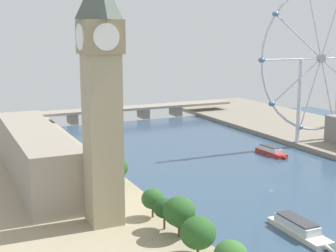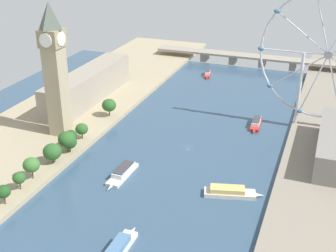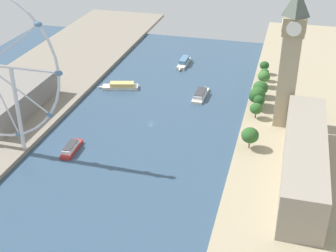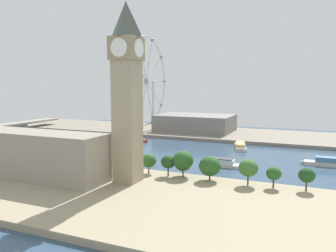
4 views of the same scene
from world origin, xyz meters
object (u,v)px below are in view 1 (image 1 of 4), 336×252
river_bridge (126,110)px  tour_boat_3 (299,228)px  clock_tower (102,96)px  tour_boat_2 (112,130)px  ferris_wheel (321,60)px  parliament_block (35,155)px  tour_boat_0 (271,151)px

river_bridge → tour_boat_3: (-25.15, -251.65, -5.45)m
clock_tower → tour_boat_2: 184.59m
ferris_wheel → river_bridge: ferris_wheel is taller
parliament_block → ferris_wheel: ferris_wheel is taller
clock_tower → ferris_wheel: bearing=24.1°
tour_boat_0 → tour_boat_2: 121.74m
clock_tower → tour_boat_2: bearing=70.7°
tour_boat_0 → tour_boat_2: bearing=-150.0°
river_bridge → tour_boat_0: river_bridge is taller
parliament_block → tour_boat_0: size_ratio=4.17×
tour_boat_0 → river_bridge: bearing=-169.3°
tour_boat_2 → tour_boat_3: (4.14, -201.34, 0.21)m
clock_tower → ferris_wheel: ferris_wheel is taller
parliament_block → river_bridge: parliament_block is taller
ferris_wheel → parliament_block: bearing=-176.3°
clock_tower → river_bridge: size_ratio=0.46×
tour_boat_2 → river_bridge: bearing=138.9°
ferris_wheel → tour_boat_2: ferris_wheel is taller
clock_tower → tour_boat_3: clock_tower is taller
river_bridge → tour_boat_2: 58.49m
tour_boat_0 → tour_boat_2: (-66.25, 102.13, -0.17)m
parliament_block → river_bridge: (102.26, 154.82, -7.85)m
tour_boat_3 → tour_boat_0: bearing=149.5°
tour_boat_2 → parliament_block: bearing=-45.8°
clock_tower → parliament_block: (-13.97, 63.57, -34.81)m
tour_boat_2 → tour_boat_0: bearing=22.1°
river_bridge → tour_boat_3: river_bridge is taller
ferris_wheel → tour_boat_3: bearing=-134.2°
clock_tower → tour_boat_3: size_ratio=2.71×
tour_boat_2 → tour_boat_3: bearing=-9.7°
river_bridge → ferris_wheel: bearing=-60.7°
ferris_wheel → clock_tower: bearing=-155.9°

